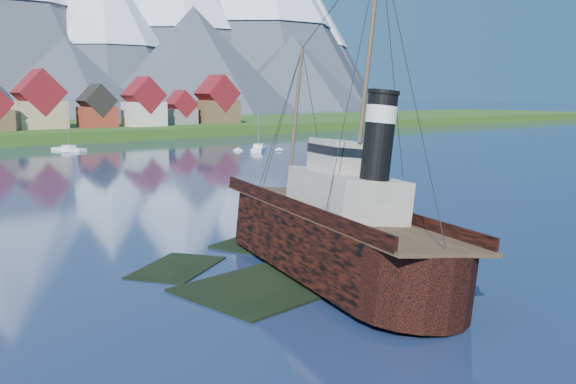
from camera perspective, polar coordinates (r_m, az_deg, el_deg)
ground at (r=51.59m, az=2.28°, el=-6.54°), size 1400.00×1400.00×0.00m
shoal at (r=54.37m, az=2.25°, el=-6.11°), size 31.71×21.24×1.14m
tugboat_wreck at (r=49.82m, az=2.37°, el=-3.35°), size 7.40×31.88×25.26m
sailboat_d at (r=150.66m, az=-2.63°, el=3.80°), size 8.27×8.72×13.13m
sailboat_e at (r=158.94m, az=-18.90°, el=3.57°), size 5.77×9.60×10.92m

